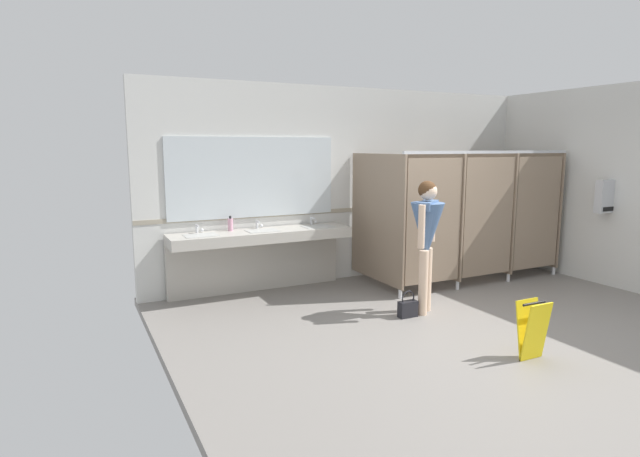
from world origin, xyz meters
The scene contains 11 objects.
ground_plane centered at (0.00, 0.00, -0.05)m, with size 6.55×5.71×0.10m, color gray.
wall_back centered at (0.00, 2.61, 1.43)m, with size 6.55×0.12×2.87m, color silver.
wall_back_tile_band centered at (0.00, 2.55, 1.05)m, with size 6.55×0.01×0.06m, color #9E937F.
vanity_counter centered at (-1.67, 2.34, 0.65)m, with size 2.48×0.56×1.00m.
mirror_panel centered at (-1.67, 2.54, 1.58)m, with size 2.38×0.02×1.09m, color silver.
bathroom_stalls centered at (1.37, 1.65, 1.02)m, with size 2.99×1.34×1.94m.
paper_towel_dispenser_upper centered at (2.91, 0.52, 1.30)m, with size 0.38×0.13×0.47m.
person_standing centered at (-0.17, 0.64, 1.01)m, with size 0.56×0.56×1.61m.
handbag centered at (-0.46, 0.59, 0.11)m, with size 0.23×0.10×0.32m.
soap_dispenser centered at (-2.05, 2.42, 0.97)m, with size 0.07×0.07×0.20m.
wet_floor_sign centered at (-0.13, -0.93, 0.29)m, with size 0.28×0.19×0.57m.
Camera 1 is at (-3.97, -4.18, 2.00)m, focal length 28.75 mm.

